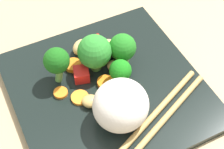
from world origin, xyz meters
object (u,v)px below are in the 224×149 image
(broccoli_floret_3, at_px, (123,48))
(carrot_slice_3, at_px, (106,82))
(rice_mound, at_px, (121,105))
(square_plate, at_px, (108,89))
(chopstick_pair, at_px, (156,120))

(broccoli_floret_3, distance_m, carrot_slice_3, 0.06)
(rice_mound, relative_size, broccoli_floret_3, 1.45)
(square_plate, xyz_separation_m, rice_mound, (-0.01, -0.06, 0.04))
(carrot_slice_3, xyz_separation_m, chopstick_pair, (0.03, -0.09, 0.00))
(square_plate, distance_m, chopstick_pair, 0.09)
(square_plate, bearing_deg, rice_mound, -98.91)
(carrot_slice_3, bearing_deg, broccoli_floret_3, 33.70)
(carrot_slice_3, bearing_deg, chopstick_pair, -71.59)
(rice_mound, height_order, chopstick_pair, rice_mound)
(carrot_slice_3, bearing_deg, square_plate, -100.89)
(square_plate, distance_m, carrot_slice_3, 0.01)
(broccoli_floret_3, xyz_separation_m, chopstick_pair, (-0.01, -0.12, -0.03))
(square_plate, relative_size, carrot_slice_3, 10.82)
(chopstick_pair, bearing_deg, rice_mound, 122.89)
(square_plate, relative_size, chopstick_pair, 1.36)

